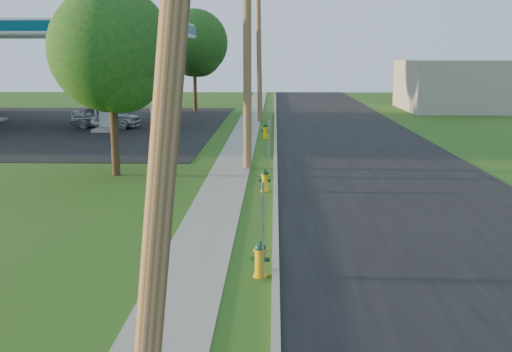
{
  "coord_description": "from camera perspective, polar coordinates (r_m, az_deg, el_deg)",
  "views": [
    {
      "loc": [
        0.47,
        -7.89,
        4.4
      ],
      "look_at": [
        0.0,
        8.0,
        1.4
      ],
      "focal_mm": 45.0,
      "sensor_mm": 36.0,
      "label": 1
    }
  ],
  "objects": [
    {
      "name": "utility_pole_near",
      "position": [
        6.98,
        -7.34,
        13.91
      ],
      "size": [
        1.4,
        0.32,
        9.48
      ],
      "color": "brown",
      "rests_on": "ground"
    },
    {
      "name": "hydrant_near",
      "position": [
        12.97,
        0.37,
        -7.43
      ],
      "size": [
        0.39,
        0.35,
        0.75
      ],
      "color": "#E4A90C",
      "rests_on": "ground"
    },
    {
      "name": "sidewalk",
      "position": [
        18.5,
        -3.7,
        -3.05
      ],
      "size": [
        1.5,
        120.0,
        0.03
      ],
      "primitive_type": "cube",
      "color": "gray",
      "rests_on": "ground"
    },
    {
      "name": "car_silver",
      "position": [
        40.37,
        -13.21,
        5.17
      ],
      "size": [
        4.38,
        2.26,
        1.42
      ],
      "primitive_type": "imported",
      "rotation": [
        0.0,
        0.0,
        1.43
      ],
      "color": "#ABACB1",
      "rests_on": "ground"
    },
    {
      "name": "fuel_pump_ne",
      "position": [
        39.35,
        -13.05,
        5.06
      ],
      "size": [
        1.2,
        3.2,
        1.9
      ],
      "color": "gray",
      "rests_on": "ground"
    },
    {
      "name": "hydrant_far",
      "position": [
        34.26,
        0.84,
        4.0
      ],
      "size": [
        0.43,
        0.38,
        0.83
      ],
      "color": "#FFD904",
      "rests_on": "ground"
    },
    {
      "name": "utility_pole_mid",
      "position": [
        24.91,
        -0.79,
        11.96
      ],
      "size": [
        1.4,
        0.32,
        9.8
      ],
      "color": "brown",
      "rests_on": "ground"
    },
    {
      "name": "sign_post_mid",
      "position": [
        24.13,
        1.16,
        2.59
      ],
      "size": [
        0.05,
        0.04,
        2.0
      ],
      "primitive_type": "cube",
      "color": "gray",
      "rests_on": "ground"
    },
    {
      "name": "utility_pole_far",
      "position": [
        42.9,
        0.27,
        11.23
      ],
      "size": [
        1.4,
        0.32,
        9.5
      ],
      "color": "brown",
      "rests_on": "ground"
    },
    {
      "name": "distant_building",
      "position": [
        55.77,
        20.2,
        7.58
      ],
      "size": [
        14.0,
        10.0,
        4.0
      ],
      "primitive_type": "cube",
      "color": "gray",
      "rests_on": "ground"
    },
    {
      "name": "curb",
      "position": [
        18.4,
        1.74,
        -2.91
      ],
      "size": [
        0.15,
        120.0,
        0.15
      ],
      "primitive_type": "cube",
      "color": "gray",
      "rests_on": "ground"
    },
    {
      "name": "sign_post_near",
      "position": [
        12.56,
        0.63,
        -5.02
      ],
      "size": [
        0.05,
        0.04,
        2.0
      ],
      "primitive_type": "cube",
      "color": "gray",
      "rests_on": "ground"
    },
    {
      "name": "price_pylon",
      "position": [
        30.81,
        -7.78,
        12.52
      ],
      "size": [
        0.34,
        2.04,
        6.85
      ],
      "color": "gray",
      "rests_on": "ground"
    },
    {
      "name": "hydrant_mid",
      "position": [
        20.93,
        0.8,
        -0.42
      ],
      "size": [
        0.39,
        0.34,
        0.75
      ],
      "color": "#E0B90D",
      "rests_on": "ground"
    },
    {
      "name": "sign_post_far",
      "position": [
        36.25,
        1.34,
        5.31
      ],
      "size": [
        0.05,
        0.04,
        2.0
      ],
      "primitive_type": "cube",
      "color": "gray",
      "rests_on": "ground"
    },
    {
      "name": "road",
      "position": [
        18.85,
        14.01,
        -3.1
      ],
      "size": [
        8.0,
        120.0,
        0.02
      ],
      "primitive_type": "cube",
      "color": "black",
      "rests_on": "ground"
    },
    {
      "name": "fuel_pump_se",
      "position": [
        43.21,
        -11.71,
        5.59
      ],
      "size": [
        1.2,
        3.2,
        1.9
      ],
      "color": "gray",
      "rests_on": "ground"
    },
    {
      "name": "tree_verge",
      "position": [
        23.96,
        -12.54,
        10.51
      ],
      "size": [
        4.54,
        4.54,
        6.88
      ],
      "color": "#362919",
      "rests_on": "ground"
    },
    {
      "name": "tree_lot",
      "position": [
        51.18,
        -5.41,
        11.47
      ],
      "size": [
        5.26,
        5.26,
        7.97
      ],
      "color": "#362919",
      "rests_on": "ground"
    },
    {
      "name": "gas_canopy",
      "position": [
        42.46,
        -18.67,
        12.17
      ],
      "size": [
        18.18,
        9.18,
        6.4
      ],
      "color": "silver",
      "rests_on": "ground"
    },
    {
      "name": "forecourt",
      "position": [
        43.37,
        -20.69,
        4.2
      ],
      "size": [
        26.0,
        28.0,
        0.02
      ],
      "primitive_type": "cube",
      "color": "black",
      "rests_on": "ground"
    }
  ]
}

